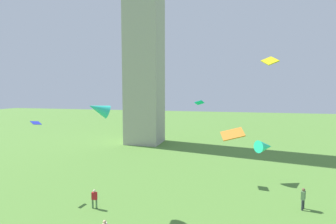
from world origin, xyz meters
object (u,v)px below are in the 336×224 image
person_3 (303,197)px  kite_flying_3 (265,147)px  kite_flying_1 (199,103)px  person_1 (94,198)px  kite_flying_5 (36,123)px  kite_flying_0 (270,61)px  kite_flying_4 (233,134)px  kite_flying_2 (99,109)px

person_3 → kite_flying_3: (-2.16, 6.43, 2.69)m
person_3 → kite_flying_1: kite_flying_1 is taller
person_1 → kite_flying_5: size_ratio=1.68×
person_3 → kite_flying_0: kite_flying_0 is taller
person_1 → kite_flying_0: (13.94, 5.67, 11.35)m
person_1 → person_3: 17.02m
kite_flying_0 → kite_flying_5: 21.62m
kite_flying_4 → kite_flying_5: 17.59m
kite_flying_1 → kite_flying_4: size_ratio=0.78×
person_1 → kite_flying_4: 12.55m
kite_flying_3 → kite_flying_4: (-3.58, -12.32, 3.26)m
kite_flying_2 → kite_flying_4: bearing=38.5°
person_1 → kite_flying_2: size_ratio=0.74×
kite_flying_4 → kite_flying_1: bearing=97.9°
person_1 → person_3: person_3 is taller
person_3 → kite_flying_3: bearing=44.4°
person_3 → kite_flying_1: size_ratio=1.50×
kite_flying_1 → kite_flying_2: (-7.00, -8.93, -0.21)m
kite_flying_3 → person_1: bearing=87.2°
person_1 → kite_flying_2: kite_flying_2 is taller
person_3 → kite_flying_2: kite_flying_2 is taller
kite_flying_2 → kite_flying_5: kite_flying_2 is taller
kite_flying_0 → kite_flying_5: kite_flying_0 is taller
kite_flying_0 → kite_flying_3: 9.76m
person_1 → person_3: bearing=-165.3°
person_3 → kite_flying_5: 23.90m
kite_flying_3 → kite_flying_4: 13.23m
person_3 → kite_flying_2: size_ratio=0.83×
kite_flying_3 → kite_flying_5: 23.00m
kite_flying_1 → kite_flying_4: bearing=28.9°
person_1 → kite_flying_4: (10.82, -1.96, 6.05)m
person_1 → kite_flying_1: (7.45, 9.12, 7.50)m
person_1 → kite_flying_5: (-6.48, 1.21, 5.84)m
person_1 → person_3: size_ratio=0.89×
kite_flying_4 → kite_flying_5: bearing=160.6°
kite_flying_1 → kite_flying_0: bearing=74.0°
kite_flying_1 → kite_flying_5: size_ratio=1.26×
kite_flying_2 → kite_flying_3: kite_flying_2 is taller
person_3 → kite_flying_4: (-5.74, -5.88, 5.94)m
person_3 → kite_flying_0: size_ratio=1.21×
kite_flying_1 → kite_flying_4: (3.36, -11.08, -1.45)m
kite_flying_2 → kite_flying_3: (13.94, 10.17, -4.50)m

